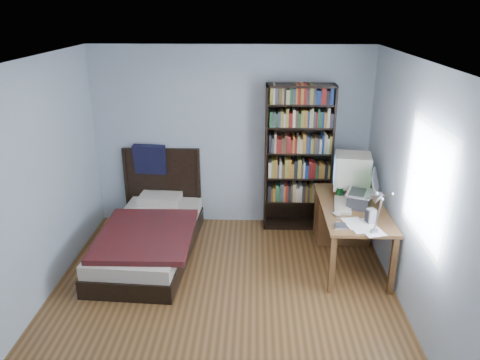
% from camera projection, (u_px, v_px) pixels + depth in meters
% --- Properties ---
extents(room, '(4.20, 4.24, 2.50)m').
position_uv_depth(room, '(223.00, 196.00, 4.49)').
color(room, brown).
rests_on(room, ground).
extents(desk, '(0.75, 1.51, 0.73)m').
position_uv_depth(desk, '(345.00, 216.00, 6.05)').
color(desk, brown).
rests_on(desk, floor).
extents(crt_monitor, '(0.50, 0.47, 0.51)m').
position_uv_depth(crt_monitor, '(351.00, 171.00, 5.87)').
color(crt_monitor, beige).
rests_on(crt_monitor, desk).
extents(laptop, '(0.46, 0.44, 0.44)m').
position_uv_depth(laptop, '(360.00, 197.00, 5.51)').
color(laptop, '#2D2D30').
rests_on(laptop, desk).
extents(desk_lamp, '(0.25, 0.54, 0.64)m').
position_uv_depth(desk_lamp, '(376.00, 202.00, 4.36)').
color(desk_lamp, '#99999E').
rests_on(desk_lamp, desk).
extents(keyboard, '(0.26, 0.51, 0.05)m').
position_uv_depth(keyboard, '(342.00, 205.00, 5.55)').
color(keyboard, '#BEB19F').
rests_on(keyboard, desk).
extents(speaker, '(0.11, 0.11, 0.17)m').
position_uv_depth(speaker, '(371.00, 216.00, 5.10)').
color(speaker, gray).
rests_on(speaker, desk).
extents(soda_can, '(0.07, 0.07, 0.13)m').
position_uv_depth(soda_can, '(339.00, 193.00, 5.78)').
color(soda_can, '#073A10').
rests_on(soda_can, desk).
extents(mouse, '(0.07, 0.12, 0.04)m').
position_uv_depth(mouse, '(345.00, 196.00, 5.81)').
color(mouse, silver).
rests_on(mouse, desk).
extents(phone_silver, '(0.09, 0.12, 0.02)m').
position_uv_depth(phone_silver, '(337.00, 215.00, 5.30)').
color(phone_silver, silver).
rests_on(phone_silver, desk).
extents(phone_grey, '(0.05, 0.08, 0.02)m').
position_uv_depth(phone_grey, '(338.00, 224.00, 5.09)').
color(phone_grey, gray).
rests_on(phone_grey, desk).
extents(external_drive, '(0.13, 0.13, 0.03)m').
position_uv_depth(external_drive, '(340.00, 226.00, 5.03)').
color(external_drive, gray).
rests_on(external_drive, desk).
extents(bookshelf, '(0.91, 0.30, 2.02)m').
position_uv_depth(bookshelf, '(298.00, 158.00, 6.36)').
color(bookshelf, black).
rests_on(bookshelf, floor).
extents(bed, '(1.16, 2.14, 1.16)m').
position_uv_depth(bed, '(150.00, 233.00, 5.93)').
color(bed, black).
rests_on(bed, floor).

